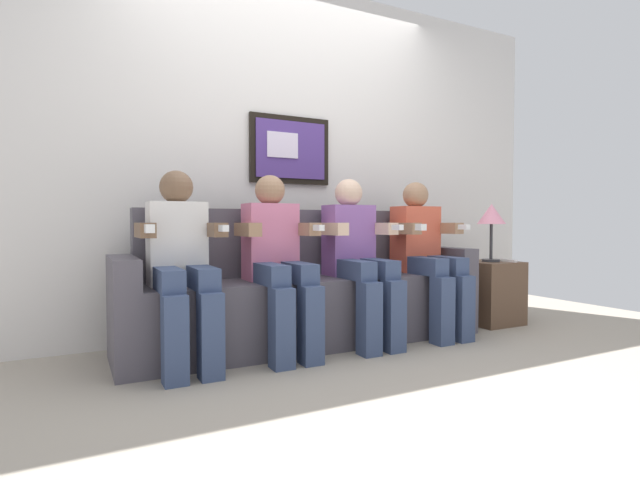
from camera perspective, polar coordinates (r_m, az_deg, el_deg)
The scene contains 10 objects.
ground_plane at distance 3.03m, azimuth 1.34°, elevation -13.45°, with size 6.31×6.31×0.00m, color #9E9384.
back_wall_assembly at distance 3.64m, azimuth -4.49°, elevation 9.81°, with size 4.85×0.10×2.60m.
couch at distance 3.25m, azimuth -1.45°, elevation -6.75°, with size 2.45×0.58×0.90m.
person_leftmost at distance 2.78m, azimuth -16.16°, elevation -2.23°, with size 0.46×0.56×1.11m.
person_left_center at distance 2.94m, azimuth -5.07°, elevation -1.93°, with size 0.46×0.56×1.11m.
person_right_center at distance 3.21m, azimuth 4.52°, elevation -1.60°, with size 0.46×0.56×1.11m.
person_rightmost at distance 3.55m, azimuth 12.46°, elevation -1.29°, with size 0.46×0.56×1.11m.
side_table_right at distance 4.11m, azimuth 19.55°, elevation -5.88°, with size 0.40×0.40×0.50m.
table_lamp at distance 4.04m, azimuth 19.71°, elevation 2.62°, with size 0.22×0.22×0.46m.
spare_remote_on_table at distance 4.08m, azimuth 21.57°, elevation -2.30°, with size 0.04×0.13×0.02m, color white.
Camera 1 is at (-1.40, -2.56, 0.81)m, focal length 26.92 mm.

